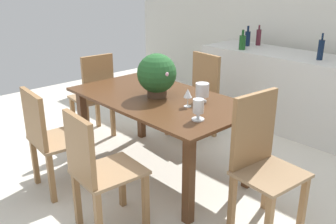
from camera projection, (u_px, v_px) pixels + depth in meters
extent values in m
plane|color=silver|center=(154.00, 173.00, 3.60)|extent=(7.04, 7.04, 0.00)
cube|color=silver|center=(304.00, 17.00, 4.80)|extent=(6.40, 0.10, 2.60)
cube|color=#4C2D19|center=(159.00, 98.00, 3.39)|extent=(1.71, 0.96, 0.03)
cube|color=#4C2D19|center=(83.00, 124.00, 3.80)|extent=(0.07, 0.07, 0.73)
cube|color=#4C2D19|center=(189.00, 181.00, 2.76)|extent=(0.07, 0.07, 0.73)
cube|color=#4C2D19|center=(141.00, 108.00, 4.29)|extent=(0.07, 0.07, 0.73)
cube|color=#4C2D19|center=(249.00, 150.00, 3.25)|extent=(0.07, 0.07, 0.73)
cube|color=olive|center=(167.00, 117.00, 4.39)|extent=(0.05, 0.05, 0.45)
cube|color=olive|center=(189.00, 127.00, 4.11)|extent=(0.05, 0.05, 0.45)
cube|color=olive|center=(193.00, 110.00, 4.62)|extent=(0.05, 0.05, 0.45)
cube|color=olive|center=(215.00, 119.00, 4.34)|extent=(0.05, 0.05, 0.45)
cube|color=#987855|center=(191.00, 99.00, 4.28)|extent=(0.50, 0.52, 0.03)
cube|color=olive|center=(206.00, 75.00, 4.32)|extent=(0.43, 0.08, 0.49)
cube|color=olive|center=(90.00, 166.00, 3.27)|extent=(0.05, 0.05, 0.45)
cube|color=olive|center=(71.00, 151.00, 3.55)|extent=(0.05, 0.05, 0.45)
cube|color=olive|center=(51.00, 178.00, 3.06)|extent=(0.05, 0.05, 0.45)
cube|color=olive|center=(35.00, 161.00, 3.35)|extent=(0.05, 0.05, 0.45)
cube|color=#987855|center=(59.00, 139.00, 3.23)|extent=(0.49, 0.46, 0.03)
cube|color=olive|center=(34.00, 119.00, 3.03)|extent=(0.43, 0.07, 0.45)
cube|color=olive|center=(269.00, 224.00, 2.51)|extent=(0.05, 0.05, 0.45)
cube|color=olive|center=(303.00, 203.00, 2.73)|extent=(0.05, 0.05, 0.45)
cube|color=olive|center=(232.00, 201.00, 2.76)|extent=(0.05, 0.05, 0.45)
cube|color=olive|center=(267.00, 184.00, 2.98)|extent=(0.05, 0.05, 0.45)
cube|color=#987855|center=(270.00, 174.00, 2.66)|extent=(0.45, 0.51, 0.03)
cube|color=olive|center=(254.00, 129.00, 2.70)|extent=(0.08, 0.43, 0.56)
cube|color=olive|center=(146.00, 200.00, 2.77)|extent=(0.05, 0.05, 0.45)
cube|color=olive|center=(122.00, 182.00, 3.02)|extent=(0.05, 0.05, 0.45)
cube|color=olive|center=(99.00, 220.00, 2.54)|extent=(0.05, 0.05, 0.45)
cube|color=olive|center=(77.00, 199.00, 2.79)|extent=(0.05, 0.05, 0.45)
cube|color=#987855|center=(110.00, 172.00, 2.70)|extent=(0.44, 0.50, 0.03)
cube|color=olive|center=(80.00, 149.00, 2.49)|extent=(0.38, 0.07, 0.47)
cube|color=olive|center=(98.00, 110.00, 4.63)|extent=(0.05, 0.05, 0.45)
cube|color=olive|center=(73.00, 115.00, 4.44)|extent=(0.05, 0.05, 0.45)
cube|color=olive|center=(113.00, 118.00, 4.36)|extent=(0.05, 0.05, 0.45)
cube|color=olive|center=(87.00, 125.00, 4.17)|extent=(0.05, 0.05, 0.45)
cube|color=#987855|center=(91.00, 98.00, 4.32)|extent=(0.48, 0.44, 0.03)
cube|color=olive|center=(98.00, 79.00, 4.08)|extent=(0.07, 0.37, 0.52)
cylinder|color=#4C3828|center=(157.00, 92.00, 3.39)|extent=(0.18, 0.18, 0.08)
sphere|color=#235628|center=(157.00, 73.00, 3.33)|extent=(0.36, 0.36, 0.36)
sphere|color=#DB9EB2|center=(147.00, 69.00, 3.42)|extent=(0.04, 0.04, 0.04)
sphere|color=#DB9EB2|center=(159.00, 79.00, 3.22)|extent=(0.06, 0.06, 0.06)
sphere|color=#DB9EB2|center=(166.00, 74.00, 3.19)|extent=(0.04, 0.04, 0.04)
sphere|color=#DB9EB2|center=(170.00, 69.00, 3.43)|extent=(0.04, 0.04, 0.04)
sphere|color=#DB9EB2|center=(163.00, 81.00, 3.25)|extent=(0.04, 0.04, 0.04)
sphere|color=#DB9EB2|center=(152.00, 68.00, 3.46)|extent=(0.06, 0.06, 0.06)
cylinder|color=silver|center=(202.00, 101.00, 3.26)|extent=(0.08, 0.08, 0.01)
cylinder|color=silver|center=(202.00, 98.00, 3.25)|extent=(0.03, 0.03, 0.04)
cylinder|color=silver|center=(202.00, 90.00, 3.22)|extent=(0.12, 0.12, 0.12)
cylinder|color=silver|center=(198.00, 119.00, 2.85)|extent=(0.10, 0.10, 0.01)
cylinder|color=silver|center=(198.00, 116.00, 2.84)|extent=(0.03, 0.03, 0.05)
cylinder|color=silver|center=(198.00, 106.00, 2.81)|extent=(0.08, 0.08, 0.11)
cylinder|color=silver|center=(188.00, 106.00, 3.14)|extent=(0.06, 0.06, 0.00)
cylinder|color=silver|center=(188.00, 102.00, 3.13)|extent=(0.01, 0.01, 0.08)
cone|color=silver|center=(188.00, 93.00, 3.10)|extent=(0.07, 0.07, 0.07)
cube|color=silver|center=(278.00, 89.00, 4.67)|extent=(1.99, 0.69, 0.92)
cylinder|color=#0F1E38|center=(321.00, 50.00, 4.08)|extent=(0.06, 0.06, 0.22)
cylinder|color=#0F1E38|center=(323.00, 36.00, 4.03)|extent=(0.02, 0.02, 0.07)
cylinder|color=#0F1E38|center=(247.00, 39.00, 4.89)|extent=(0.07, 0.07, 0.19)
cylinder|color=#0F1E38|center=(248.00, 29.00, 4.85)|extent=(0.03, 0.03, 0.07)
cylinder|color=#194C1E|center=(242.00, 43.00, 4.65)|extent=(0.08, 0.08, 0.18)
cylinder|color=#194C1E|center=(243.00, 33.00, 4.61)|extent=(0.03, 0.03, 0.07)
cylinder|color=#511E28|center=(258.00, 37.00, 4.94)|extent=(0.06, 0.06, 0.21)
cylinder|color=#511E28|center=(259.00, 27.00, 4.89)|extent=(0.02, 0.02, 0.06)
cylinder|color=#9E9384|center=(149.00, 94.00, 5.73)|extent=(0.21, 0.21, 0.15)
ellipsoid|color=#235628|center=(149.00, 79.00, 5.65)|extent=(0.40, 0.40, 0.44)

